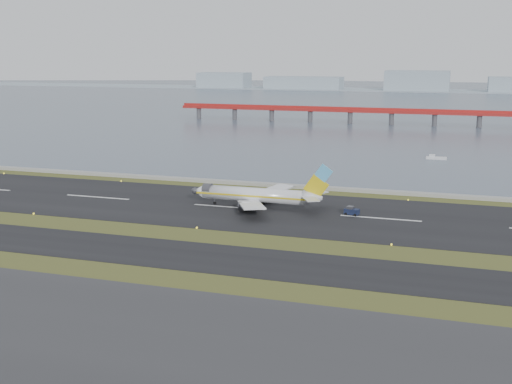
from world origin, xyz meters
TOP-DOWN VIEW (x-y plane):
  - ground at (0.00, 0.00)m, footprint 1000.00×1000.00m
  - apron_strip at (0.00, -55.00)m, footprint 1000.00×50.00m
  - taxiway_strip at (0.00, -12.00)m, footprint 1000.00×18.00m
  - runway_strip at (0.00, 30.00)m, footprint 1000.00×45.00m
  - seawall at (0.00, 60.00)m, footprint 1000.00×2.50m
  - bay_water at (0.00, 460.00)m, footprint 1400.00×800.00m
  - red_pier at (20.00, 250.00)m, footprint 260.00×5.00m
  - far_shoreline at (13.62, 620.00)m, footprint 1400.00×80.00m
  - airliner at (7.62, 31.79)m, footprint 38.52×32.89m
  - pushback_tug at (32.53, 31.23)m, footprint 3.94×2.76m
  - workboat_near at (49.41, 129.45)m, footprint 7.77×2.49m

SIDE VIEW (x-z plane):
  - ground at x=0.00m, z-range 0.00..0.00m
  - bay_water at x=0.00m, z-range -0.65..0.65m
  - apron_strip at x=0.00m, z-range 0.00..0.10m
  - taxiway_strip at x=0.00m, z-range 0.00..0.10m
  - runway_strip at x=0.00m, z-range 0.00..0.10m
  - seawall at x=0.00m, z-range 0.00..1.00m
  - workboat_near at x=49.41m, z-range -0.35..1.54m
  - pushback_tug at x=32.53m, z-range -0.03..2.28m
  - airliner at x=7.62m, z-range -2.94..9.86m
  - far_shoreline at x=13.62m, z-range -24.18..36.32m
  - red_pier at x=20.00m, z-range 2.18..12.38m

